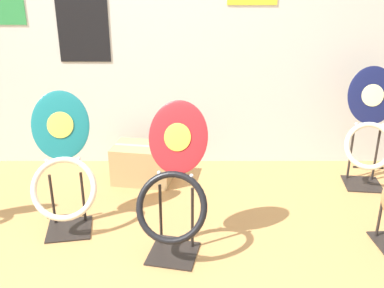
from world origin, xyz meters
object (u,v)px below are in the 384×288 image
toilet_seat_display_teal_sax (64,173)px  storage_box (143,163)px  toilet_seat_display_crimson_swirl (174,191)px  toilet_seat_display_navy_moon (370,132)px

toilet_seat_display_teal_sax → storage_box: (0.42, 0.70, -0.25)m
toilet_seat_display_teal_sax → storage_box: toilet_seat_display_teal_sax is taller
toilet_seat_display_teal_sax → storage_box: 0.85m
toilet_seat_display_crimson_swirl → toilet_seat_display_teal_sax: bearing=159.2°
toilet_seat_display_crimson_swirl → toilet_seat_display_navy_moon: (1.47, 0.91, 0.03)m
toilet_seat_display_navy_moon → toilet_seat_display_teal_sax: bearing=-163.5°
toilet_seat_display_teal_sax → storage_box: size_ratio=1.75×
toilet_seat_display_crimson_swirl → storage_box: toilet_seat_display_crimson_swirl is taller
toilet_seat_display_navy_moon → storage_box: bearing=178.2°
toilet_seat_display_navy_moon → toilet_seat_display_teal_sax: size_ratio=1.04×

